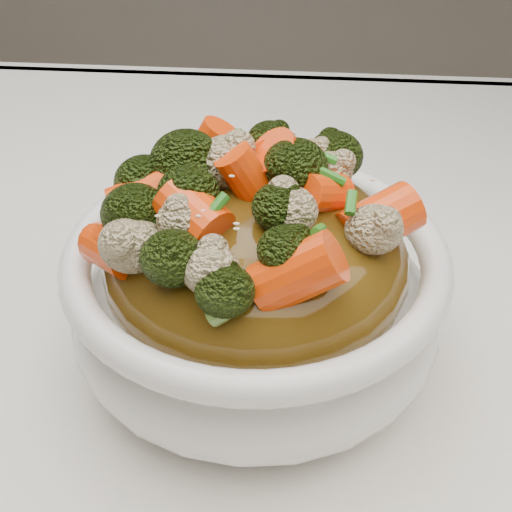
# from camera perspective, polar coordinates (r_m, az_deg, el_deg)

# --- Properties ---
(tablecloth) EXTENTS (1.20, 0.80, 0.04)m
(tablecloth) POSITION_cam_1_polar(r_m,az_deg,el_deg) (0.46, -1.53, -8.02)
(tablecloth) COLOR white
(tablecloth) RESTS_ON dining_table
(bowl) EXTENTS (0.25, 0.25, 0.08)m
(bowl) POSITION_cam_1_polar(r_m,az_deg,el_deg) (0.41, 0.00, -3.51)
(bowl) COLOR white
(bowl) RESTS_ON tablecloth
(sauce_base) EXTENTS (0.20, 0.20, 0.09)m
(sauce_base) POSITION_cam_1_polar(r_m,az_deg,el_deg) (0.39, -0.00, -0.34)
(sauce_base) COLOR #53390E
(sauce_base) RESTS_ON bowl
(carrots) EXTENTS (0.20, 0.20, 0.05)m
(carrots) POSITION_cam_1_polar(r_m,az_deg,el_deg) (0.36, -0.00, 7.36)
(carrots) COLOR #FC4408
(carrots) RESTS_ON sauce_base
(broccoli) EXTENTS (0.20, 0.20, 0.04)m
(broccoli) POSITION_cam_1_polar(r_m,az_deg,el_deg) (0.36, -0.00, 7.23)
(broccoli) COLOR black
(broccoli) RESTS_ON sauce_base
(cauliflower) EXTENTS (0.20, 0.20, 0.03)m
(cauliflower) POSITION_cam_1_polar(r_m,az_deg,el_deg) (0.36, -0.00, 6.96)
(cauliflower) COLOR #CBB88A
(cauliflower) RESTS_ON sauce_base
(scallions) EXTENTS (0.15, 0.15, 0.02)m
(scallions) POSITION_cam_1_polar(r_m,az_deg,el_deg) (0.36, -0.00, 7.50)
(scallions) COLOR #24731A
(scallions) RESTS_ON sauce_base
(sesame_seeds) EXTENTS (0.18, 0.18, 0.01)m
(sesame_seeds) POSITION_cam_1_polar(r_m,az_deg,el_deg) (0.36, -0.00, 7.50)
(sesame_seeds) COLOR beige
(sesame_seeds) RESTS_ON sauce_base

